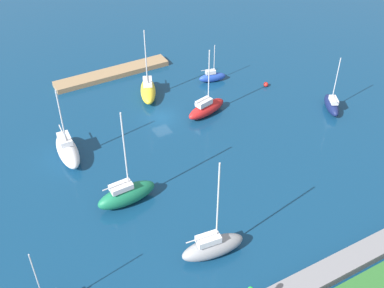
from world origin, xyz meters
name	(u,v)px	position (x,y,z in m)	size (l,w,h in m)	color
water	(162,117)	(0.00, 0.00, 0.00)	(160.00, 160.00, 0.00)	navy
pier_dock	(112,73)	(1.91, -15.10, 0.42)	(19.76, 3.06, 0.85)	#997A56
breakwater	(308,283)	(0.00, 33.79, 0.53)	(74.59, 2.51, 1.06)	gray
sailboat_blue_lone_north	(212,77)	(-11.95, -5.30, 0.88)	(4.73, 2.29, 6.62)	#2347B2
sailboat_white_along_channel	(67,150)	(15.01, 2.37, 1.30)	(2.96, 7.73, 10.87)	white
sailboat_yellow_center_basin	(148,90)	(-0.71, -6.24, 1.15)	(4.93, 7.49, 11.49)	yellow
sailboat_navy_inner_mooring	(332,105)	(-23.52, 10.71, 1.00)	(3.98, 5.71, 8.75)	#141E4C
sailboat_green_east_end	(126,194)	(11.42, 14.03, 1.40)	(7.44, 2.68, 13.04)	#19724C
sailboat_gray_by_breakwater	(213,246)	(6.41, 25.69, 1.31)	(7.27, 3.02, 12.89)	gray
sailboat_red_lone_south	(206,108)	(-6.25, 2.54, 1.15)	(7.22, 3.74, 10.60)	red
mooring_buoy_red	(266,84)	(-18.84, 0.33, 0.39)	(0.79, 0.79, 0.79)	red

